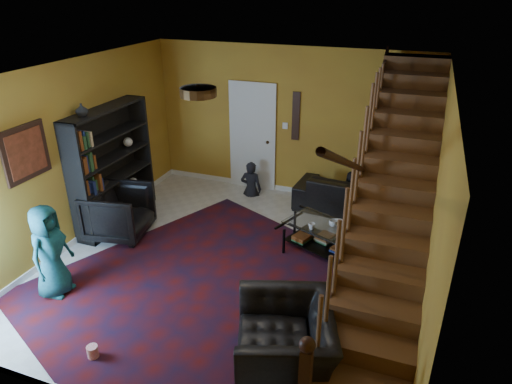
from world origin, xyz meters
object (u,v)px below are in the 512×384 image
sofa (360,196)px  armchair_left (119,212)px  bookshelf (113,169)px  coffee_table (324,236)px  armchair_right (285,342)px

sofa → armchair_left: 4.14m
bookshelf → sofa: bearing=23.5°
armchair_left → coffee_table: (3.23, 0.68, -0.17)m
bookshelf → coffee_table: bookshelf is taller
bookshelf → armchair_left: bookshelf is taller
armchair_right → coffee_table: size_ratio=0.87×
sofa → armchair_right: (-0.20, -3.93, 0.04)m
coffee_table → sofa: bearing=77.5°
armchair_left → armchair_right: bearing=-128.4°
bookshelf → sofa: (3.90, 1.70, -0.63)m
armchair_left → armchair_right: 3.80m
bookshelf → armchair_left: 0.78m
sofa → armchair_right: size_ratio=1.97×
sofa → armchair_right: bearing=91.7°
armchair_left → coffee_table: bearing=-88.3°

